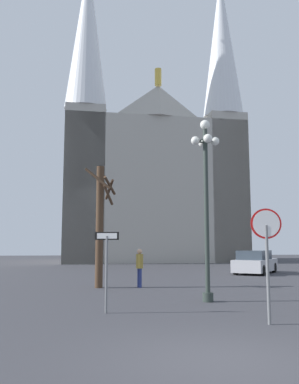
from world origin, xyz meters
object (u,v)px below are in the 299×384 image
object	(u,v)px
cathedral	(151,173)
bare_tree	(100,222)
stop_sign	(267,243)
parked_car_near_silver	(255,263)
one_way_arrow_sign	(107,261)
pedestrian_walking	(140,264)
street_lamp	(206,188)

from	to	relation	value
cathedral	bare_tree	bearing A→B (deg)	-101.46
stop_sign	cathedral	bearing A→B (deg)	88.18
stop_sign	bare_tree	bearing A→B (deg)	116.05
cathedral	parked_car_near_silver	world-z (taller)	cathedral
stop_sign	parked_car_near_silver	bearing A→B (deg)	70.12
one_way_arrow_sign	parked_car_near_silver	world-z (taller)	one_way_arrow_sign
pedestrian_walking	bare_tree	bearing A→B (deg)	178.08
street_lamp	bare_tree	size ratio (longest dim) A/B	1.16
stop_sign	one_way_arrow_sign	world-z (taller)	stop_sign
one_way_arrow_sign	street_lamp	xyz separation A→B (m)	(3.38, 1.84, 2.40)
cathedral	stop_sign	bearing A→B (deg)	-91.82
stop_sign	bare_tree	world-z (taller)	bare_tree
one_way_arrow_sign	bare_tree	xyz separation A→B (m)	(-0.27, 6.48, 1.44)
cathedral	one_way_arrow_sign	xyz separation A→B (m)	(-4.98, -32.39, -8.31)
bare_tree	one_way_arrow_sign	bearing A→B (deg)	-87.58
parked_car_near_silver	one_way_arrow_sign	bearing A→B (deg)	-124.78
stop_sign	pedestrian_walking	distance (m)	8.83
cathedral	bare_tree	size ratio (longest dim) A/B	6.17
stop_sign	street_lamp	size ratio (longest dim) A/B	0.45
pedestrian_walking	one_way_arrow_sign	bearing A→B (deg)	-103.05
street_lamp	bare_tree	world-z (taller)	street_lamp
one_way_arrow_sign	parked_car_near_silver	size ratio (longest dim) A/B	0.47
cathedral	stop_sign	size ratio (longest dim) A/B	11.95
stop_sign	one_way_arrow_sign	xyz separation A→B (m)	(-3.88, 2.03, -0.51)
cathedral	street_lamp	world-z (taller)	cathedral
one_way_arrow_sign	pedestrian_walking	xyz separation A→B (m)	(1.49, 6.42, -0.41)
cathedral	one_way_arrow_sign	world-z (taller)	cathedral
parked_car_near_silver	bare_tree	bearing A→B (deg)	-143.30
cathedral	parked_car_near_silver	size ratio (longest dim) A/B	6.96
parked_car_near_silver	pedestrian_walking	size ratio (longest dim) A/B	2.84
one_way_arrow_sign	cathedral	bearing A→B (deg)	81.26
street_lamp	parked_car_near_silver	bearing A→B (deg)	62.55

